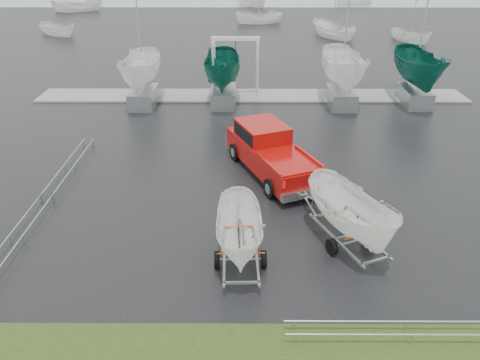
# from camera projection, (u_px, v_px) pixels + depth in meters

# --- Properties ---
(ground_plane) EXTENTS (120.00, 120.00, 0.00)m
(ground_plane) POSITION_uv_depth(u_px,v_px,m) (257.00, 181.00, 21.70)
(ground_plane) COLOR black
(ground_plane) RESTS_ON ground
(dock) EXTENTS (30.00, 3.00, 0.12)m
(dock) POSITION_uv_depth(u_px,v_px,m) (252.00, 96.00, 33.20)
(dock) COLOR gray
(dock) RESTS_ON ground
(pickup_truck) EXTENTS (4.49, 6.80, 2.15)m
(pickup_truck) POSITION_uv_depth(u_px,v_px,m) (269.00, 149.00, 22.21)
(pickup_truck) COLOR #930A08
(pickup_truck) RESTS_ON ground
(trailer_hitched) EXTENTS (2.46, 3.78, 5.25)m
(trailer_hitched) POSITION_uv_depth(u_px,v_px,m) (356.00, 177.00, 15.86)
(trailer_hitched) COLOR #909398
(trailer_hitched) RESTS_ON ground
(trailer_parked) EXTENTS (1.80, 3.63, 4.74)m
(trailer_parked) POSITION_uv_depth(u_px,v_px,m) (240.00, 199.00, 15.10)
(trailer_parked) COLOR #909398
(trailer_parked) RESTS_ON ground
(boat_hoist) EXTENTS (3.30, 2.18, 4.12)m
(boat_hoist) POSITION_uv_depth(u_px,v_px,m) (236.00, 59.00, 32.00)
(boat_hoist) COLOR silver
(boat_hoist) RESTS_ON ground
(keelboat_0) EXTENTS (2.36, 3.20, 10.53)m
(keelboat_0) POSITION_uv_depth(u_px,v_px,m) (139.00, 49.00, 29.75)
(keelboat_0) COLOR #909398
(keelboat_0) RESTS_ON ground
(keelboat_1) EXTENTS (2.37, 3.20, 7.41)m
(keelboat_1) POSITION_uv_depth(u_px,v_px,m) (223.00, 48.00, 29.90)
(keelboat_1) COLOR #909398
(keelboat_1) RESTS_ON ground
(keelboat_2) EXTENTS (2.58, 3.20, 10.75)m
(keelboat_2) POSITION_uv_depth(u_px,v_px,m) (347.00, 43.00, 29.53)
(keelboat_2) COLOR #909398
(keelboat_2) RESTS_ON ground
(keelboat_3) EXTENTS (2.52, 3.20, 10.69)m
(keelboat_3) POSITION_uv_depth(u_px,v_px,m) (423.00, 44.00, 29.82)
(keelboat_3) COLOR #909398
(keelboat_3) RESTS_ON ground
(mast_rack_0) EXTENTS (0.56, 6.50, 0.06)m
(mast_rack_0) POSITION_uv_depth(u_px,v_px,m) (70.00, 165.00, 22.46)
(mast_rack_0) COLOR #909398
(mast_rack_0) RESTS_ON ground
(mast_rack_1) EXTENTS (0.56, 6.50, 0.06)m
(mast_rack_1) POSITION_uv_depth(u_px,v_px,m) (16.00, 236.00, 17.15)
(mast_rack_1) COLOR #909398
(mast_rack_1) RESTS_ON ground
(mast_rack_2) EXTENTS (7.00, 0.56, 0.06)m
(mast_rack_2) POSITION_uv_depth(u_px,v_px,m) (409.00, 328.00, 13.10)
(mast_rack_2) COLOR #909398
(mast_rack_2) RESTS_ON ground
(moored_boat_0) EXTENTS (3.19, 3.17, 10.98)m
(moored_boat_0) POSITION_uv_depth(u_px,v_px,m) (59.00, 35.00, 53.90)
(moored_boat_0) COLOR white
(moored_boat_0) RESTS_ON ground
(moored_boat_1) EXTENTS (2.84, 2.79, 11.14)m
(moored_boat_1) POSITION_uv_depth(u_px,v_px,m) (259.00, 23.00, 61.09)
(moored_boat_1) COLOR white
(moored_boat_1) RESTS_ON ground
(moored_boat_2) EXTENTS (2.78, 2.80, 10.69)m
(moored_boat_2) POSITION_uv_depth(u_px,v_px,m) (410.00, 41.00, 50.59)
(moored_boat_2) COLOR white
(moored_boat_2) RESTS_ON ground
(moored_boat_3) EXTENTS (3.77, 3.73, 11.81)m
(moored_boat_3) POSITION_uv_depth(u_px,v_px,m) (354.00, 4.00, 78.64)
(moored_boat_3) COLOR white
(moored_boat_3) RESTS_ON ground
(moored_boat_4) EXTENTS (2.30, 2.36, 10.96)m
(moored_boat_4) POSITION_uv_depth(u_px,v_px,m) (94.00, 4.00, 78.60)
(moored_boat_4) COLOR white
(moored_boat_4) RESTS_ON ground
(moored_boat_5) EXTENTS (3.33, 3.33, 11.09)m
(moored_boat_5) POSITION_uv_depth(u_px,v_px,m) (252.00, 6.00, 75.85)
(moored_boat_5) COLOR white
(moored_boat_5) RESTS_ON ground
(moored_boat_6) EXTENTS (3.51, 3.53, 11.39)m
(moored_boat_6) POSITION_uv_depth(u_px,v_px,m) (332.00, 37.00, 52.68)
(moored_boat_6) COLOR white
(moored_boat_6) RESTS_ON ground
(moored_boat_7) EXTENTS (3.51, 3.47, 11.54)m
(moored_boat_7) POSITION_uv_depth(u_px,v_px,m) (77.00, 12.00, 70.70)
(moored_boat_7) COLOR white
(moored_boat_7) RESTS_ON ground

